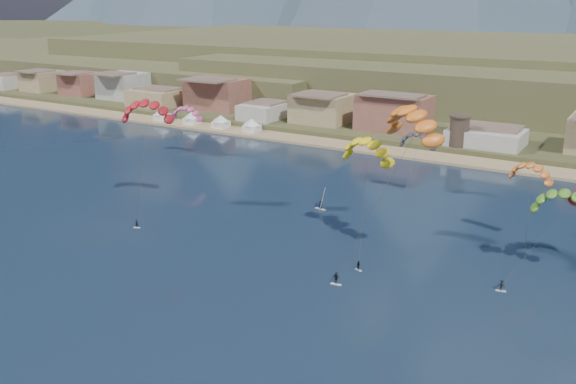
{
  "coord_description": "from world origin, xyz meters",
  "views": [
    {
      "loc": [
        52.7,
        -55.22,
        41.96
      ],
      "look_at": [
        0.0,
        32.0,
        10.0
      ],
      "focal_mm": 39.49,
      "sensor_mm": 36.0,
      "label": 1
    }
  ],
  "objects_px": {
    "watchtower": "(459,131)",
    "kitesurfer_orange": "(414,117)",
    "kitesurfer_green": "(564,199)",
    "kitesurfer_red": "(146,107)",
    "kitesurfer_yellow": "(368,146)",
    "windsurfer": "(321,203)"
  },
  "relations": [
    {
      "from": "watchtower",
      "to": "windsurfer",
      "type": "distance_m",
      "value": 62.22
    },
    {
      "from": "watchtower",
      "to": "kitesurfer_red",
      "type": "height_order",
      "value": "kitesurfer_red"
    },
    {
      "from": "watchtower",
      "to": "windsurfer",
      "type": "bearing_deg",
      "value": -98.91
    },
    {
      "from": "kitesurfer_green",
      "to": "kitesurfer_red",
      "type": "bearing_deg",
      "value": -174.46
    },
    {
      "from": "kitesurfer_red",
      "to": "kitesurfer_orange",
      "type": "height_order",
      "value": "kitesurfer_orange"
    },
    {
      "from": "watchtower",
      "to": "kitesurfer_orange",
      "type": "relative_size",
      "value": 0.3
    },
    {
      "from": "kitesurfer_yellow",
      "to": "kitesurfer_red",
      "type": "bearing_deg",
      "value": -174.56
    },
    {
      "from": "windsurfer",
      "to": "kitesurfer_red",
      "type": "bearing_deg",
      "value": -150.34
    },
    {
      "from": "kitesurfer_yellow",
      "to": "kitesurfer_green",
      "type": "distance_m",
      "value": 31.32
    },
    {
      "from": "watchtower",
      "to": "kitesurfer_green",
      "type": "distance_m",
      "value": 80.05
    },
    {
      "from": "kitesurfer_yellow",
      "to": "kitesurfer_green",
      "type": "xyz_separation_m",
      "value": [
        30.77,
        3.07,
        -4.95
      ]
    },
    {
      "from": "kitesurfer_green",
      "to": "kitesurfer_orange",
      "type": "bearing_deg",
      "value": -159.06
    },
    {
      "from": "kitesurfer_orange",
      "to": "windsurfer",
      "type": "height_order",
      "value": "kitesurfer_orange"
    },
    {
      "from": "kitesurfer_green",
      "to": "windsurfer",
      "type": "relative_size",
      "value": 3.86
    },
    {
      "from": "watchtower",
      "to": "kitesurfer_orange",
      "type": "xyz_separation_m",
      "value": [
        15.3,
        -79.08,
        17.87
      ]
    },
    {
      "from": "kitesurfer_orange",
      "to": "kitesurfer_green",
      "type": "relative_size",
      "value": 1.7
    },
    {
      "from": "kitesurfer_orange",
      "to": "kitesurfer_green",
      "type": "bearing_deg",
      "value": 20.94
    },
    {
      "from": "kitesurfer_yellow",
      "to": "kitesurfer_orange",
      "type": "relative_size",
      "value": 0.75
    },
    {
      "from": "watchtower",
      "to": "kitesurfer_yellow",
      "type": "bearing_deg",
      "value": -85.56
    },
    {
      "from": "kitesurfer_red",
      "to": "windsurfer",
      "type": "distance_m",
      "value": 39.58
    },
    {
      "from": "kitesurfer_yellow",
      "to": "kitesurfer_orange",
      "type": "distance_m",
      "value": 12.69
    },
    {
      "from": "windsurfer",
      "to": "kitesurfer_green",
      "type": "bearing_deg",
      "value": -11.86
    }
  ]
}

